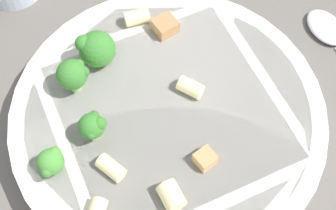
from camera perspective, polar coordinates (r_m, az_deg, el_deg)
The scene contains 12 objects.
ground_plane at distance 0.46m, azimuth 0.00°, elevation -2.68°, with size 2.00×2.00×0.00m, color #5B5651.
pasta_bowl at distance 0.45m, azimuth 0.00°, elevation -1.52°, with size 0.30×0.30×0.03m.
broccoli_floret_0 at distance 0.41m, azimuth -14.08°, elevation -6.74°, with size 0.03×0.02×0.03m.
broccoli_floret_1 at distance 0.45m, azimuth -8.72°, elevation 6.87°, with size 0.04×0.04×0.04m.
broccoli_floret_2 at distance 0.41m, azimuth -9.17°, elevation -2.56°, with size 0.03×0.03×0.03m.
broccoli_floret_3 at distance 0.44m, azimuth -11.53°, elevation 3.66°, with size 0.03×0.03×0.04m.
rigatoni_0 at distance 0.39m, azimuth 0.28°, elevation -11.03°, with size 0.02×0.02×0.02m, color beige.
rigatoni_1 at distance 0.44m, azimuth 2.75°, elevation 2.17°, with size 0.01×0.01×0.02m, color beige.
rigatoni_2 at distance 0.41m, azimuth -6.96°, elevation -7.60°, with size 0.01×0.01×0.02m, color beige.
rigatoni_4 at distance 0.49m, azimuth -3.83°, elevation 10.64°, with size 0.02×0.02×0.02m, color beige.
chicken_chunk_0 at distance 0.48m, azimuth -0.94°, elevation 9.61°, with size 0.02×0.02×0.01m, color #A87A4C.
chicken_chunk_1 at distance 0.41m, azimuth 4.55°, elevation -6.54°, with size 0.02×0.02×0.01m, color tan.
Camera 1 is at (0.21, -0.01, 0.42)m, focal length 50.00 mm.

